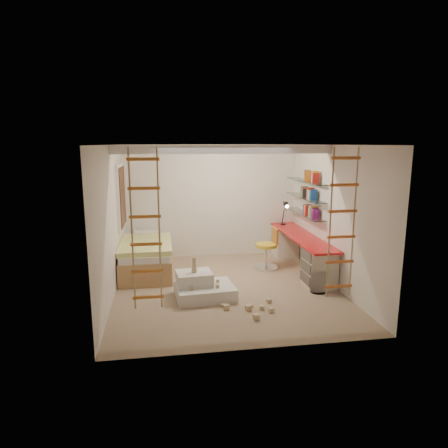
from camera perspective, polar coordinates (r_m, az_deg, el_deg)
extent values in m
plane|color=#987E62|center=(7.46, 0.36, -9.15)|extent=(4.50, 4.50, 0.00)
cube|color=white|center=(7.28, 0.00, 10.63)|extent=(4.00, 0.18, 0.16)
cube|color=white|center=(8.50, -14.56, 3.82)|extent=(0.06, 1.15, 1.35)
cube|color=#4C2D1E|center=(8.50, -14.29, 3.83)|extent=(0.02, 1.00, 1.20)
cylinder|color=white|center=(7.41, 13.33, -8.10)|extent=(0.29, 0.29, 0.36)
cube|color=red|center=(8.45, 11.04, -1.73)|extent=(0.55, 2.80, 0.04)
cube|color=beige|center=(9.54, 8.73, -2.45)|extent=(0.52, 0.55, 0.71)
cube|color=beige|center=(7.64, 13.48, -6.15)|extent=(0.52, 0.55, 0.71)
cube|color=#4C4742|center=(7.48, 11.65, -4.43)|extent=(0.02, 0.50, 0.18)
cube|color=#4C4742|center=(7.54, 11.58, -6.03)|extent=(0.02, 0.50, 0.18)
cube|color=#4C4742|center=(7.61, 11.52, -7.62)|extent=(0.02, 0.50, 0.18)
cube|color=white|center=(8.69, 11.41, 1.45)|extent=(0.25, 1.80, 0.01)
cube|color=white|center=(8.64, 11.50, 3.74)|extent=(0.25, 1.80, 0.01)
cube|color=white|center=(8.60, 11.60, 6.05)|extent=(0.25, 1.80, 0.01)
cube|color=#AD7F51|center=(8.48, -10.97, -5.21)|extent=(1.00, 2.00, 0.45)
cube|color=white|center=(8.40, -11.04, -3.35)|extent=(0.95, 1.95, 0.12)
cube|color=#D1E02F|center=(8.23, -11.11, -2.87)|extent=(1.02, 1.60, 0.10)
cube|color=white|center=(9.15, -10.90, -1.36)|extent=(0.55, 0.35, 0.12)
cylinder|color=black|center=(9.49, 8.42, -0.01)|extent=(0.14, 0.14, 0.02)
cylinder|color=black|center=(9.45, 8.46, 1.12)|extent=(0.02, 0.15, 0.36)
cylinder|color=black|center=(9.32, 8.68, 2.52)|extent=(0.02, 0.27, 0.20)
cone|color=black|center=(9.20, 8.92, 2.71)|extent=(0.12, 0.14, 0.15)
cylinder|color=#FFEABF|center=(9.16, 8.99, 2.49)|extent=(0.08, 0.04, 0.08)
cylinder|color=gold|center=(8.47, 6.05, -3.04)|extent=(0.47, 0.47, 0.07)
cube|color=#B56922|center=(8.47, 7.30, -1.62)|extent=(0.05, 0.35, 0.33)
cylinder|color=silver|center=(8.53, 6.02, -4.54)|extent=(0.06, 0.06, 0.46)
cylinder|color=silver|center=(8.60, 5.99, -6.19)|extent=(0.53, 0.53, 0.05)
cube|color=silver|center=(7.01, -2.75, -9.60)|extent=(1.05, 0.86, 0.22)
cube|color=silver|center=(7.00, -4.28, -7.71)|extent=(0.65, 0.55, 0.22)
cube|color=#CCB284|center=(6.96, -4.30, -6.55)|extent=(0.09, 0.09, 0.08)
cube|color=#CCB284|center=(6.93, -4.31, -5.96)|extent=(0.08, 0.08, 0.07)
cube|color=#CCB284|center=(6.91, -4.32, -5.21)|extent=(0.07, 0.07, 0.12)
cube|color=#CCB284|center=(6.85, -0.95, -8.85)|extent=(0.06, 0.06, 0.06)
cube|color=#CCB284|center=(7.10, -0.92, -8.10)|extent=(0.06, 0.06, 0.06)
cube|color=#CCB284|center=(6.77, -4.64, -9.12)|extent=(0.06, 0.06, 0.06)
cube|color=#CCB284|center=(6.23, 4.63, -13.14)|extent=(0.07, 0.07, 0.07)
cube|color=#CCB284|center=(6.55, 0.36, -11.83)|extent=(0.07, 0.07, 0.07)
cube|color=#CCB284|center=(6.84, 6.43, -10.87)|extent=(0.07, 0.07, 0.07)
cube|color=#CCB284|center=(6.64, -0.26, -11.52)|extent=(0.07, 0.07, 0.07)
cube|color=#CCB284|center=(6.49, 6.76, -12.15)|extent=(0.07, 0.07, 0.07)
cube|color=#CCB284|center=(6.53, 3.51, -11.93)|extent=(0.07, 0.07, 0.07)
cube|color=#CCB284|center=(6.57, 5.45, -11.80)|extent=(0.07, 0.07, 0.07)
cube|color=#CCB284|center=(6.65, 3.94, -11.50)|extent=(0.07, 0.07, 0.07)
cube|color=#8C1E7F|center=(8.67, 11.44, 2.21)|extent=(0.14, 0.70, 0.22)
cube|color=#262626|center=(8.62, 11.53, 4.50)|extent=(0.14, 0.70, 0.22)
cube|color=orange|center=(8.59, 11.63, 6.82)|extent=(0.14, 0.46, 0.22)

